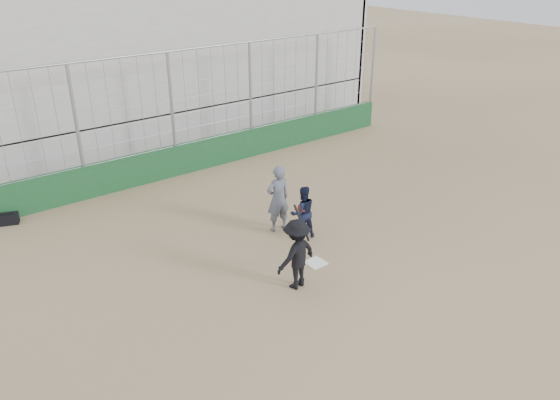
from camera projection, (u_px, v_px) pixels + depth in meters
ground at (315, 263)px, 13.06m from camera, size 90.00×90.00×0.00m
home_plate at (315, 263)px, 13.05m from camera, size 0.44×0.44×0.02m
backstop at (175, 147)px, 17.68m from camera, size 18.10×0.25×4.04m
bleachers at (109, 62)px, 20.41m from camera, size 20.25×6.70×6.98m
batter_at_plate at (297, 254)px, 11.85m from camera, size 1.13×0.80×1.80m
catcher_crouched at (303, 221)px, 13.96m from camera, size 0.79×0.66×1.01m
umpire at (278, 202)px, 14.25m from camera, size 0.71×0.50×1.64m
equipment_bag at (5, 219)px, 14.82m from camera, size 0.74×0.52×0.33m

